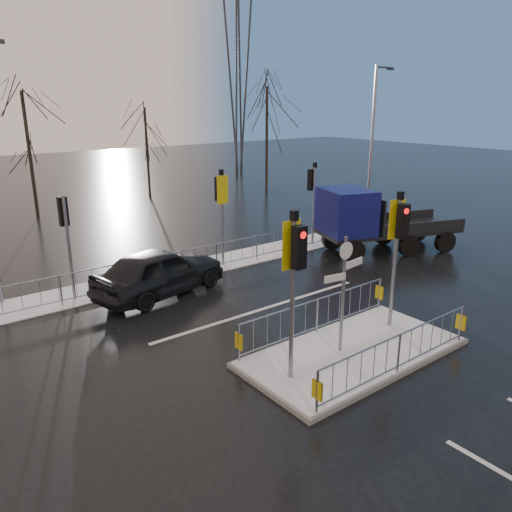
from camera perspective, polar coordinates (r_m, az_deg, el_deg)
ground at (r=13.60m, az=11.03°, el=-11.00°), size 120.00×120.00×0.00m
snow_verge at (r=19.78m, az=-7.87°, el=-1.60°), size 30.00×2.00×0.04m
lane_markings at (r=13.41m, az=12.12°, el=-11.48°), size 8.00×11.38×0.01m
traffic_island at (r=13.42m, az=11.06°, el=-9.52°), size 6.00×3.04×4.15m
far_kerb_fixtures at (r=19.20m, az=-6.48°, el=1.00°), size 18.00×0.65×3.83m
car_far_lane at (r=17.33m, az=-10.93°, el=-1.72°), size 5.09×2.88×1.63m
flatbed_truck at (r=21.91m, az=12.27°, el=4.12°), size 6.58×4.16×2.87m
tree_far_a at (r=30.62m, az=-24.74°, el=12.88°), size 3.75×3.75×7.08m
tree_far_b at (r=35.24m, az=-12.44°, el=13.35°), size 3.25×3.25×6.14m
tree_far_c at (r=36.94m, az=1.25°, el=15.40°), size 4.00×4.00×7.55m
street_lamp_right at (r=25.65m, az=13.19°, el=12.43°), size 1.25×0.18×8.00m
pylon_wires at (r=46.09m, az=-3.32°, el=23.08°), size 70.00×2.38×19.97m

